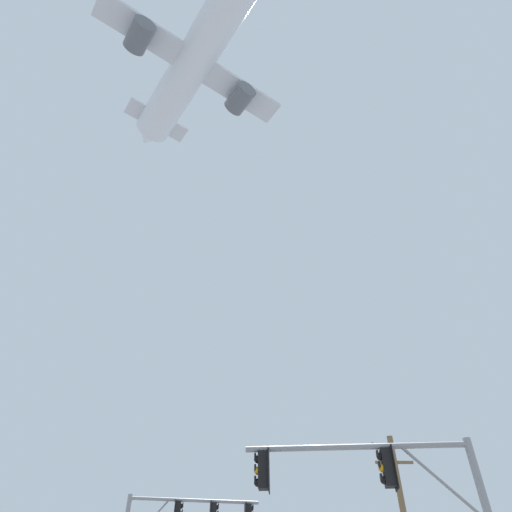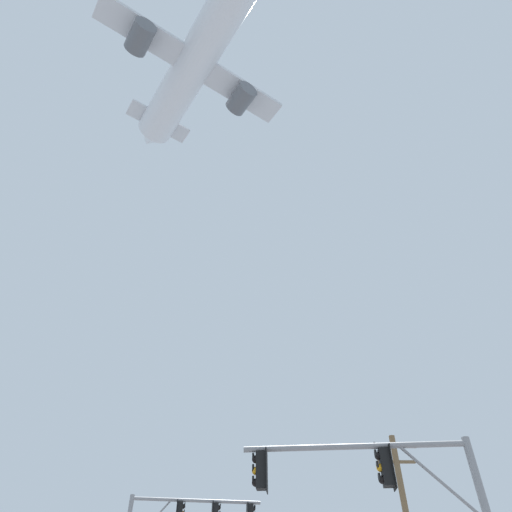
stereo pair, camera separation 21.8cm
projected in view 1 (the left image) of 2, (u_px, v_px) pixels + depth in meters
The scene contains 2 objects.
signal_pole_near at pixel (395, 497), 10.94m from camera, with size 5.86×0.85×5.55m.
airplane at pixel (197, 56), 47.54m from camera, with size 19.29×24.94×7.57m.
Camera 1 is at (0.31, -4.28, 1.80)m, focal length 31.40 mm.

